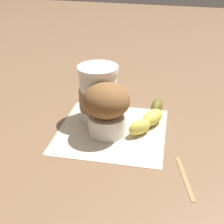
{
  "coord_description": "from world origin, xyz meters",
  "views": [
    {
      "loc": [
        0.15,
        -0.53,
        0.34
      ],
      "look_at": [
        0.0,
        0.0,
        0.04
      ],
      "focal_mm": 50.0,
      "sensor_mm": 36.0,
      "label": 1
    }
  ],
  "objects": [
    {
      "name": "ground_plane",
      "position": [
        0.0,
        0.0,
        0.0
      ],
      "size": [
        3.0,
        3.0,
        0.0
      ],
      "primitive_type": "plane",
      "color": "brown"
    },
    {
      "name": "paper_napkin",
      "position": [
        0.0,
        0.0,
        0.0
      ],
      "size": [
        0.23,
        0.23,
        0.0
      ],
      "primitive_type": "cube",
      "rotation": [
        0.0,
        0.0,
        0.07
      ],
      "color": "beige",
      "rests_on": "ground_plane"
    },
    {
      "name": "coffee_cup",
      "position": [
        -0.04,
        0.05,
        0.06
      ],
      "size": [
        0.08,
        0.08,
        0.12
      ],
      "color": "white",
      "rests_on": "paper_napkin"
    },
    {
      "name": "muffin",
      "position": [
        -0.01,
        -0.01,
        0.06
      ],
      "size": [
        0.09,
        0.09,
        0.11
      ],
      "color": "white",
      "rests_on": "paper_napkin"
    },
    {
      "name": "banana",
      "position": [
        0.07,
        0.05,
        0.02
      ],
      "size": [
        0.07,
        0.15,
        0.03
      ],
      "color": "#D6CC4C",
      "rests_on": "paper_napkin"
    },
    {
      "name": "wooden_stirrer",
      "position": [
        0.15,
        -0.11,
        0.0
      ],
      "size": [
        0.04,
        0.11,
        0.0
      ],
      "primitive_type": "cube",
      "rotation": [
        0.0,
        0.0,
        5.02
      ],
      "color": "#9E7547",
      "rests_on": "ground_plane"
    }
  ]
}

